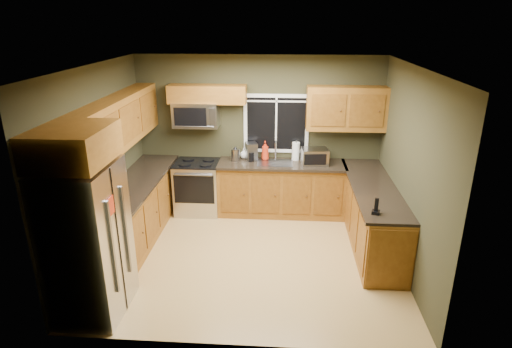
# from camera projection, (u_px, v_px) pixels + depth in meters

# --- Properties ---
(floor) EXTENTS (4.20, 4.20, 0.00)m
(floor) POSITION_uv_depth(u_px,v_px,m) (251.00, 256.00, 6.23)
(floor) COLOR tan
(floor) RESTS_ON ground
(ceiling) EXTENTS (4.20, 4.20, 0.00)m
(ceiling) POSITION_uv_depth(u_px,v_px,m) (250.00, 66.00, 5.29)
(ceiling) COLOR white
(ceiling) RESTS_ON back_wall
(back_wall) EXTENTS (4.20, 0.00, 4.20)m
(back_wall) POSITION_uv_depth(u_px,v_px,m) (259.00, 134.00, 7.45)
(back_wall) COLOR #33321E
(back_wall) RESTS_ON ground
(front_wall) EXTENTS (4.20, 0.00, 4.20)m
(front_wall) POSITION_uv_depth(u_px,v_px,m) (235.00, 232.00, 4.08)
(front_wall) COLOR #33321E
(front_wall) RESTS_ON ground
(left_wall) EXTENTS (0.00, 3.60, 3.60)m
(left_wall) POSITION_uv_depth(u_px,v_px,m) (99.00, 166.00, 5.90)
(left_wall) COLOR #33321E
(left_wall) RESTS_ON ground
(right_wall) EXTENTS (0.00, 3.60, 3.60)m
(right_wall) POSITION_uv_depth(u_px,v_px,m) (409.00, 173.00, 5.63)
(right_wall) COLOR #33321E
(right_wall) RESTS_ON ground
(window) EXTENTS (1.12, 0.03, 1.02)m
(window) POSITION_uv_depth(u_px,v_px,m) (276.00, 124.00, 7.34)
(window) COLOR white
(window) RESTS_ON back_wall
(base_cabinets_left) EXTENTS (0.60, 2.65, 0.90)m
(base_cabinets_left) POSITION_uv_depth(u_px,v_px,m) (138.00, 211.00, 6.63)
(base_cabinets_left) COLOR brown
(base_cabinets_left) RESTS_ON ground
(countertop_left) EXTENTS (0.65, 2.65, 0.04)m
(countertop_left) POSITION_uv_depth(u_px,v_px,m) (136.00, 183.00, 6.47)
(countertop_left) COLOR black
(countertop_left) RESTS_ON base_cabinets_left
(base_cabinets_back) EXTENTS (2.17, 0.60, 0.90)m
(base_cabinets_back) POSITION_uv_depth(u_px,v_px,m) (281.00, 189.00, 7.45)
(base_cabinets_back) COLOR brown
(base_cabinets_back) RESTS_ON ground
(countertop_back) EXTENTS (2.17, 0.65, 0.04)m
(countertop_back) POSITION_uv_depth(u_px,v_px,m) (282.00, 164.00, 7.26)
(countertop_back) COLOR black
(countertop_back) RESTS_ON base_cabinets_back
(base_cabinets_peninsula) EXTENTS (0.60, 2.52, 0.90)m
(base_cabinets_peninsula) POSITION_uv_depth(u_px,v_px,m) (372.00, 216.00, 6.47)
(base_cabinets_peninsula) COLOR brown
(base_cabinets_peninsula) RESTS_ON ground
(countertop_peninsula) EXTENTS (0.65, 2.50, 0.04)m
(countertop_peninsula) POSITION_uv_depth(u_px,v_px,m) (373.00, 187.00, 6.31)
(countertop_peninsula) COLOR black
(countertop_peninsula) RESTS_ON base_cabinets_peninsula
(upper_cabinets_left) EXTENTS (0.33, 2.65, 0.72)m
(upper_cabinets_left) POSITION_uv_depth(u_px,v_px,m) (119.00, 122.00, 6.15)
(upper_cabinets_left) COLOR brown
(upper_cabinets_left) RESTS_ON left_wall
(upper_cabinets_back_left) EXTENTS (1.30, 0.33, 0.30)m
(upper_cabinets_back_left) POSITION_uv_depth(u_px,v_px,m) (207.00, 94.00, 7.10)
(upper_cabinets_back_left) COLOR brown
(upper_cabinets_back_left) RESTS_ON back_wall
(upper_cabinets_back_right) EXTENTS (1.30, 0.33, 0.72)m
(upper_cabinets_back_right) POSITION_uv_depth(u_px,v_px,m) (346.00, 109.00, 7.02)
(upper_cabinets_back_right) COLOR brown
(upper_cabinets_back_right) RESTS_ON back_wall
(upper_cabinet_over_fridge) EXTENTS (0.72, 0.90, 0.38)m
(upper_cabinet_over_fridge) POSITION_uv_depth(u_px,v_px,m) (73.00, 145.00, 4.42)
(upper_cabinet_over_fridge) COLOR brown
(upper_cabinet_over_fridge) RESTS_ON left_wall
(refrigerator) EXTENTS (0.74, 0.90, 1.80)m
(refrigerator) POSITION_uv_depth(u_px,v_px,m) (88.00, 242.00, 4.81)
(refrigerator) COLOR #B7B7BC
(refrigerator) RESTS_ON ground
(range) EXTENTS (0.76, 0.69, 0.94)m
(range) POSITION_uv_depth(u_px,v_px,m) (198.00, 187.00, 7.51)
(range) COLOR #B7B7BC
(range) RESTS_ON ground
(microwave) EXTENTS (0.76, 0.41, 0.42)m
(microwave) POSITION_uv_depth(u_px,v_px,m) (196.00, 114.00, 7.20)
(microwave) COLOR #B7B7BC
(microwave) RESTS_ON back_wall
(sink) EXTENTS (0.60, 0.42, 0.36)m
(sink) POSITION_uv_depth(u_px,v_px,m) (275.00, 162.00, 7.28)
(sink) COLOR slate
(sink) RESTS_ON countertop_back
(toaster_oven) EXTENTS (0.46, 0.38, 0.27)m
(toaster_oven) POSITION_uv_depth(u_px,v_px,m) (315.00, 157.00, 7.17)
(toaster_oven) COLOR #B7B7BC
(toaster_oven) RESTS_ON countertop_back
(coffee_maker) EXTENTS (0.24, 0.28, 0.30)m
(coffee_maker) POSITION_uv_depth(u_px,v_px,m) (251.00, 152.00, 7.37)
(coffee_maker) COLOR slate
(coffee_maker) RESTS_ON countertop_back
(kettle) EXTENTS (0.18, 0.18, 0.26)m
(kettle) POSITION_uv_depth(u_px,v_px,m) (235.00, 154.00, 7.34)
(kettle) COLOR #B7B7BC
(kettle) RESTS_ON countertop_back
(paper_towel_roll) EXTENTS (0.14, 0.14, 0.34)m
(paper_towel_roll) POSITION_uv_depth(u_px,v_px,m) (296.00, 151.00, 7.38)
(paper_towel_roll) COLOR white
(paper_towel_roll) RESTS_ON countertop_back
(soap_bottle_a) EXTENTS (0.13, 0.13, 0.33)m
(soap_bottle_a) POSITION_uv_depth(u_px,v_px,m) (265.00, 150.00, 7.39)
(soap_bottle_a) COLOR red
(soap_bottle_a) RESTS_ON countertop_back
(soap_bottle_c) EXTENTS (0.15, 0.15, 0.19)m
(soap_bottle_c) POSITION_uv_depth(u_px,v_px,m) (244.00, 153.00, 7.48)
(soap_bottle_c) COLOR white
(soap_bottle_c) RESTS_ON countertop_back
(cordless_phone) EXTENTS (0.12, 0.12, 0.21)m
(cordless_phone) POSITION_uv_depth(u_px,v_px,m) (376.00, 209.00, 5.38)
(cordless_phone) COLOR black
(cordless_phone) RESTS_ON countertop_peninsula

